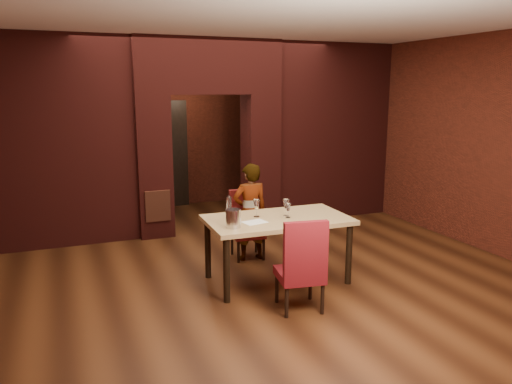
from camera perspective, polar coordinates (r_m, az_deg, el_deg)
floor at (r=6.98m, az=-0.47°, el=-8.38°), size 8.00×8.00×0.00m
ceiling at (r=6.59m, az=-0.52°, el=18.72°), size 7.00×8.00×0.04m
wall_back at (r=10.40m, az=-8.64°, el=7.25°), size 7.00×0.04×3.20m
wall_front at (r=3.28m, az=26.05°, el=-3.76°), size 7.00×0.04×3.20m
wall_right at (r=8.51m, az=22.11°, el=5.52°), size 0.04×8.00×3.20m
pillar_left at (r=8.32m, az=-11.71°, el=2.88°), size 0.55×0.55×2.30m
pillar_right at (r=8.85m, az=0.50°, el=3.66°), size 0.55×0.55×2.30m
lintel at (r=8.44m, az=-5.63°, el=14.10°), size 2.45×0.55×0.90m
wing_wall_left at (r=8.13m, az=-21.71°, el=5.29°), size 2.28×0.35×3.20m
wing_wall_right at (r=9.42m, az=8.53°, el=6.78°), size 2.28×0.35×3.20m
vent_panel at (r=8.14m, az=-11.15°, el=-1.59°), size 0.40×0.03×0.50m
rear_door at (r=10.32m, az=-10.64°, el=4.07°), size 0.90×0.08×2.10m
rear_door_frame at (r=10.28m, az=-10.59°, el=4.05°), size 1.02×0.04×2.22m
dining_table at (r=6.33m, az=2.44°, el=-6.57°), size 1.79×1.04×0.83m
chair_far at (r=7.15m, az=-0.98°, el=-3.79°), size 0.48×0.48×0.97m
chair_near at (r=5.54m, az=5.00°, el=-8.11°), size 0.55×0.55×1.05m
person_seated at (r=7.03m, az=-0.68°, el=-2.30°), size 0.51×0.33×1.39m
wine_glass_a at (r=6.22m, az=0.06°, el=-1.87°), size 0.09×0.09×0.22m
wine_glass_b at (r=6.21m, az=3.69°, el=-2.12°), size 0.07×0.07×0.18m
wine_glass_c at (r=6.28m, az=3.46°, el=-1.79°), size 0.09×0.09×0.21m
tasting_sheet at (r=6.00m, az=-0.16°, el=-3.47°), size 0.31×0.25×0.00m
wine_bucket at (r=5.76m, az=-2.62°, el=-3.03°), size 0.18×0.18×0.21m
water_bottle at (r=6.15m, az=-3.11°, el=-1.73°), size 0.07×0.07×0.28m
potted_plant at (r=7.58m, az=4.75°, el=-4.97°), size 0.49×0.45×0.45m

